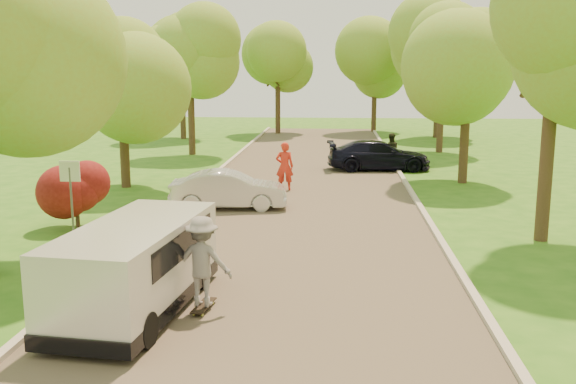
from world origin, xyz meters
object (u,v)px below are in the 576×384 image
(dark_sedan, at_px, (379,155))
(longboard, at_px, (204,306))
(silver_sedan, at_px, (229,190))
(person_striped, at_px, (285,166))
(minivan, at_px, (137,266))
(skateboarder, at_px, (202,261))
(person_olive, at_px, (391,150))
(street_sign, at_px, (70,184))

(dark_sedan, xyz_separation_m, longboard, (-4.45, -17.96, -0.58))
(silver_sedan, distance_m, longboard, 9.24)
(dark_sedan, bearing_deg, person_striped, 139.13)
(minivan, bearing_deg, dark_sedan, 78.78)
(minivan, distance_m, skateboarder, 1.25)
(person_olive, bearing_deg, person_striped, 52.03)
(street_sign, distance_m, skateboarder, 6.63)
(longboard, height_order, person_olive, person_olive)
(street_sign, distance_m, minivan, 5.95)
(minivan, bearing_deg, silver_sedan, 95.03)
(minivan, bearing_deg, skateboarder, 11.40)
(silver_sedan, distance_m, skateboarder, 9.23)
(silver_sedan, height_order, dark_sedan, dark_sedan)
(minivan, distance_m, longboard, 1.48)
(silver_sedan, bearing_deg, street_sign, 135.70)
(person_striped, relative_size, person_olive, 1.14)
(person_olive, bearing_deg, skateboarder, 72.95)
(silver_sedan, bearing_deg, minivan, 173.18)
(longboard, bearing_deg, silver_sedan, -76.44)
(minivan, xyz_separation_m, person_olive, (6.30, 18.90, -0.09))
(street_sign, distance_m, person_olive, 16.99)
(silver_sedan, xyz_separation_m, person_olive, (6.10, 9.63, 0.18))
(skateboarder, relative_size, person_striped, 0.94)
(minivan, distance_m, dark_sedan, 18.95)
(longboard, bearing_deg, skateboarder, -0.00)
(minivan, xyz_separation_m, skateboarder, (1.24, 0.11, 0.08))
(minivan, distance_m, silver_sedan, 9.28)
(silver_sedan, relative_size, person_striped, 2.07)
(minivan, bearing_deg, street_sign, 130.21)
(silver_sedan, relative_size, skateboarder, 2.21)
(skateboarder, height_order, person_striped, person_striped)
(minivan, relative_size, dark_sedan, 1.02)
(silver_sedan, distance_m, person_olive, 11.40)
(street_sign, xyz_separation_m, skateboarder, (4.54, -4.79, -0.58))
(silver_sedan, bearing_deg, dark_sedan, -37.55)
(minivan, height_order, longboard, minivan)
(dark_sedan, height_order, longboard, dark_sedan)
(longboard, bearing_deg, street_sign, -39.45)
(street_sign, bearing_deg, skateboarder, -46.52)
(person_striped, distance_m, person_olive, 7.68)
(dark_sedan, relative_size, person_olive, 2.89)
(silver_sedan, height_order, skateboarder, skateboarder)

